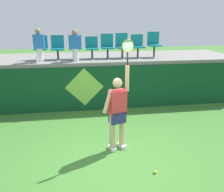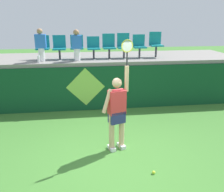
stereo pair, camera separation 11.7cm
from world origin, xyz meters
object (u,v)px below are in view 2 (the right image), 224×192
Objects in this scene: stadium_chair_3 at (93,46)px; stadium_chair_6 at (139,45)px; spectator_1 at (41,45)px; stadium_chair_2 at (77,46)px; tennis_ball at (154,172)px; stadium_chair_7 at (156,43)px; stadium_chair_0 at (43,46)px; tennis_player at (117,110)px; stadium_chair_1 at (59,46)px; stadium_chair_4 at (109,45)px; spectator_0 at (77,45)px; water_bottle at (39,59)px; stadium_chair_5 at (124,45)px.

stadium_chair_6 is (1.65, 0.00, 0.03)m from stadium_chair_3.
stadium_chair_2 is at bearing 19.55° from spectator_1.
stadium_chair_7 is (1.37, 4.66, 2.07)m from tennis_ball.
stadium_chair_0 is 0.42m from spectator_1.
tennis_player is at bearing -76.16° from stadium_chair_2.
tennis_player is 4.02m from stadium_chair_1.
spectator_0 is at bearing -158.03° from stadium_chair_4.
stadium_chair_4 reaches higher than stadium_chair_3.
tennis_player is 3.04× the size of stadium_chair_4.
spectator_0 is at bearing -168.60° from stadium_chair_6.
tennis_ball is 0.08× the size of stadium_chair_2.
stadium_chair_4 is at bearing 0.13° from stadium_chair_0.
tennis_player is 3.65m from water_bottle.
stadium_chair_3 is (1.73, -0.00, -0.03)m from stadium_chair_0.
tennis_ball is at bearing -66.03° from stadium_chair_1.
water_bottle is 0.98m from stadium_chair_1.
water_bottle is 0.30× the size of stadium_chair_3.
spectator_1 is at bearing -160.45° from stadium_chair_2.
stadium_chair_7 is at bearing -0.08° from stadium_chair_4.
spectator_0 is (0.60, -0.45, 0.09)m from stadium_chair_1.
water_bottle is at bearing -95.49° from stadium_chair_0.
stadium_chair_2 is at bearing -179.95° from stadium_chair_7.
stadium_chair_7 is at bearing 0.30° from stadium_chair_6.
stadium_chair_3 is 0.55m from stadium_chair_4.
stadium_chair_7 is at bearing 0.05° from stadium_chair_2.
water_bottle is 0.22× the size of spectator_1.
stadium_chair_5 is (2.26, 0.00, 0.02)m from stadium_chair_1.
water_bottle is 1.95m from stadium_chair_3.
tennis_player is at bearing -93.91° from stadium_chair_4.
spectator_1 is (-1.16, 0.04, 0.02)m from spectator_0.
stadium_chair_0 is 1.73m from stadium_chair_3.
stadium_chair_0 is (-2.04, 3.58, 1.06)m from tennis_player.
water_bottle is at bearing -132.08° from stadium_chair_1.
tennis_player is 2.87× the size of stadium_chair_7.
spectator_0 is (0.00, -0.45, 0.08)m from stadium_chair_2.
tennis_ball is 0.08× the size of stadium_chair_6.
stadium_chair_0 is at bearing 179.90° from stadium_chair_3.
stadium_chair_5 is at bearing 0.19° from stadium_chair_2.
spectator_1 is (-1.16, -0.41, 0.10)m from stadium_chair_2.
stadium_chair_1 is 1.08× the size of stadium_chair_3.
stadium_chair_0 is 0.79× the size of spectator_0.
stadium_chair_6 is at bearing -0.64° from stadium_chair_5.
spectator_1 is (-3.38, -0.41, 0.10)m from stadium_chair_6.
tennis_ball is 5.09m from water_bottle.
stadium_chair_2 is 0.96× the size of stadium_chair_4.
stadium_chair_1 is 0.96× the size of stadium_chair_4.
spectator_1 reaches higher than stadium_chair_7.
stadium_chair_5 is at bearing 8.43° from spectator_1.
spectator_0 is (-2.23, -0.45, 0.09)m from stadium_chair_6.
tennis_player is 3.94m from spectator_1.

